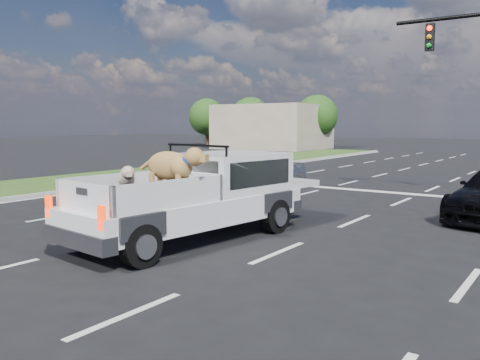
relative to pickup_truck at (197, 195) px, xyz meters
name	(u,v)px	position (x,y,z in m)	size (l,w,h in m)	color
ground	(209,241)	(0.36, -0.04, -0.99)	(160.00, 160.00, 0.00)	black
road_markings	(334,203)	(0.36, 6.52, -0.99)	(17.75, 60.00, 0.01)	silver
grass_median_left	(88,180)	(-11.14, 5.96, -0.94)	(5.00, 60.00, 0.10)	#234615
curb_left	(126,184)	(-8.69, 5.96, -0.92)	(0.15, 60.00, 0.14)	#A8A09A
building_left	(272,127)	(-19.64, 35.96, 1.21)	(10.00, 8.00, 4.40)	#BAAB8E
tree_far_a	(207,117)	(-29.64, 37.96, 2.29)	(4.20, 4.20, 5.40)	#332114
tree_far_b	(250,117)	(-23.64, 37.96, 2.29)	(4.20, 4.20, 5.40)	#332114
tree_far_c	(317,116)	(-15.64, 37.96, 2.29)	(4.20, 4.20, 5.40)	#332114
pickup_truck	(197,195)	(0.00, 0.00, 0.00)	(2.71, 5.83, 2.10)	black
silver_sedan	(262,173)	(-3.03, 7.54, -0.29)	(1.67, 4.15, 1.41)	#A7AAAE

